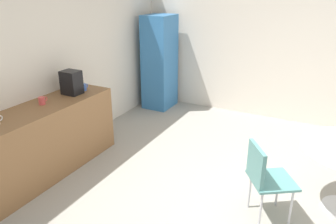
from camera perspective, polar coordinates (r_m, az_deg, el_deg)
name	(u,v)px	position (r m, az deg, el deg)	size (l,w,h in m)	color
ground_plane	(256,221)	(3.69, 15.22, -17.90)	(6.00, 6.00, 0.00)	#9E998E
wall_back	(33,67)	(4.58, -22.51, 7.35)	(6.00, 0.10, 2.60)	silver
wall_side_right	(308,48)	(5.95, 23.22, 10.20)	(0.10, 6.00, 2.60)	silver
counter_block	(46,140)	(4.43, -20.57, -4.54)	(2.00, 0.60, 0.90)	brown
locker_cabinet	(160,62)	(6.33, -1.47, 8.67)	(0.60, 0.50, 1.77)	#3372B2
chair_teal	(264,174)	(3.46, 16.39, -10.31)	(0.58, 0.58, 0.83)	silver
mug_green	(84,87)	(4.72, -14.52, 4.23)	(0.13, 0.08, 0.09)	#3F66BF
mug_red	(42,101)	(4.32, -21.17, 1.87)	(0.13, 0.08, 0.09)	#D84C4C
coffee_maker	(71,82)	(4.58, -16.53, 4.97)	(0.20, 0.24, 0.32)	black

